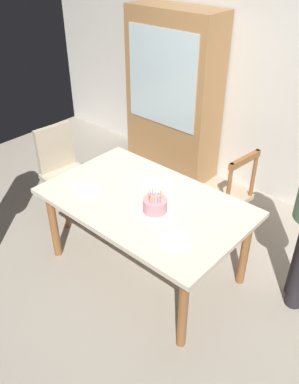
% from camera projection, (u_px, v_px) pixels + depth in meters
% --- Properties ---
extents(ground, '(6.40, 6.40, 0.00)m').
position_uv_depth(ground, '(145.00, 267.00, 3.59)').
color(ground, '#9E9384').
extents(back_wall, '(6.40, 0.10, 2.60)m').
position_uv_depth(back_wall, '(267.00, 77.00, 4.02)').
color(back_wall, beige).
rests_on(back_wall, ground).
extents(dining_table, '(1.66, 1.03, 0.74)m').
position_uv_depth(dining_table, '(145.00, 208.00, 3.22)').
color(dining_table, beige).
rests_on(dining_table, ground).
extents(birthday_cake, '(0.28, 0.28, 0.18)m').
position_uv_depth(birthday_cake, '(155.00, 206.00, 3.02)').
color(birthday_cake, silver).
rests_on(birthday_cake, dining_table).
extents(plate_near_celebrant, '(0.22, 0.22, 0.01)m').
position_uv_depth(plate_near_celebrant, '(85.00, 191.00, 3.28)').
color(plate_near_celebrant, white).
rests_on(plate_near_celebrant, dining_table).
extents(plate_far_side, '(0.22, 0.22, 0.01)m').
position_uv_depth(plate_far_side, '(156.00, 184.00, 3.36)').
color(plate_far_side, white).
rests_on(plate_far_side, dining_table).
extents(plate_near_guest, '(0.22, 0.22, 0.01)m').
position_uv_depth(plate_near_guest, '(175.00, 241.00, 2.75)').
color(plate_near_guest, white).
rests_on(plate_near_guest, dining_table).
extents(fork_near_celebrant, '(0.18, 0.05, 0.01)m').
position_uv_depth(fork_near_celebrant, '(73.00, 184.00, 3.37)').
color(fork_near_celebrant, silver).
rests_on(fork_near_celebrant, dining_table).
extents(fork_far_side, '(0.18, 0.05, 0.01)m').
position_uv_depth(fork_far_side, '(143.00, 178.00, 3.46)').
color(fork_far_side, silver).
rests_on(fork_far_side, dining_table).
extents(fork_near_guest, '(0.18, 0.04, 0.01)m').
position_uv_depth(fork_near_guest, '(157.00, 232.00, 2.84)').
color(fork_near_guest, silver).
rests_on(fork_near_guest, dining_table).
extents(chair_spindle_back, '(0.48, 0.48, 0.95)m').
position_uv_depth(chair_spindle_back, '(224.00, 196.00, 3.72)').
color(chair_spindle_back, tan).
rests_on(chair_spindle_back, ground).
extents(chair_upholstered, '(0.49, 0.48, 0.95)m').
position_uv_depth(chair_upholstered, '(63.00, 167.00, 4.03)').
color(chair_upholstered, tan).
rests_on(chair_upholstered, ground).
extents(china_cabinet, '(1.10, 0.45, 1.90)m').
position_uv_depth(china_cabinet, '(173.00, 95.00, 4.56)').
color(china_cabinet, '#9E7042').
rests_on(china_cabinet, ground).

